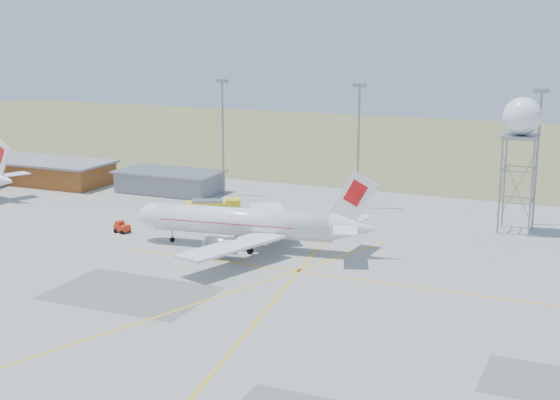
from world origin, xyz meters
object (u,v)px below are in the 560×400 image
at_px(airliner_main, 247,223).
at_px(radar_tower, 519,157).
at_px(baggage_tug, 122,228).
at_px(fire_truck, 215,210).

height_order(airliner_main, radar_tower, radar_tower).
distance_m(radar_tower, baggage_tug, 58.52).
bearing_deg(airliner_main, fire_truck, -53.82).
xyz_separation_m(radar_tower, baggage_tug, (-52.43, -23.82, -10.41)).
height_order(airliner_main, fire_truck, airliner_main).
relative_size(airliner_main, radar_tower, 1.71).
bearing_deg(radar_tower, fire_truck, -164.89).
distance_m(radar_tower, fire_truck, 46.10).
bearing_deg(fire_truck, baggage_tug, -153.45).
distance_m(airliner_main, baggage_tug, 20.53).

